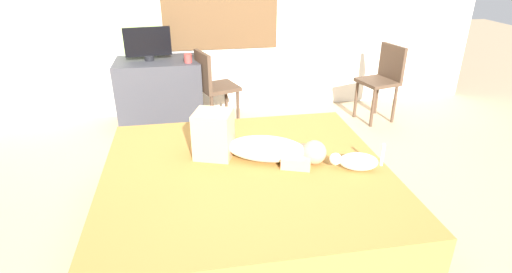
% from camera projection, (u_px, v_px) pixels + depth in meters
% --- Properties ---
extents(ground_plane, '(16.00, 16.00, 0.00)m').
position_uv_depth(ground_plane, '(252.00, 219.00, 2.99)').
color(ground_plane, tan).
extents(bed, '(2.00, 1.88, 0.45)m').
position_uv_depth(bed, '(247.00, 197.00, 2.86)').
color(bed, '#997A56').
rests_on(bed, ground).
extents(person_lying, '(0.93, 0.52, 0.34)m').
position_uv_depth(person_lying, '(253.00, 144.00, 2.86)').
color(person_lying, silver).
rests_on(person_lying, bed).
extents(cat, '(0.35, 0.18, 0.21)m').
position_uv_depth(cat, '(356.00, 161.00, 2.73)').
color(cat, silver).
rests_on(cat, bed).
extents(desk, '(0.90, 0.56, 0.74)m').
position_uv_depth(desk, '(161.00, 93.00, 4.45)').
color(desk, '#38383D').
rests_on(desk, ground).
extents(tv_monitor, '(0.48, 0.10, 0.35)m').
position_uv_depth(tv_monitor, '(148.00, 43.00, 4.20)').
color(tv_monitor, black).
rests_on(tv_monitor, desk).
extents(cup, '(0.08, 0.08, 0.09)m').
position_uv_depth(cup, '(188.00, 58.00, 4.19)').
color(cup, '#B23D38').
rests_on(cup, desk).
extents(chair_by_desk, '(0.48, 0.48, 0.86)m').
position_uv_depth(chair_by_desk, '(212.00, 84.00, 4.30)').
color(chair_by_desk, '#4C3828').
rests_on(chair_by_desk, ground).
extents(chair_spare, '(0.46, 0.46, 0.86)m').
position_uv_depth(chair_spare, '(383.00, 77.00, 4.54)').
color(chair_spare, '#4C3828').
rests_on(chair_spare, ground).
extents(curtain_left, '(0.44, 0.06, 2.58)m').
position_uv_depth(curtain_left, '(137.00, 3.00, 4.28)').
color(curtain_left, '#ADCC75').
rests_on(curtain_left, ground).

